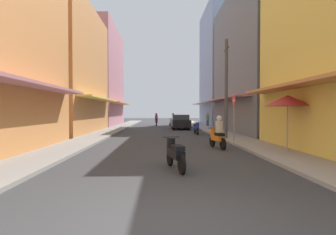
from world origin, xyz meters
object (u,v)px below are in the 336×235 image
Objects in this scene: street_sign_no_entry at (234,112)px; motorbike_white at (173,121)px; motorbike_maroon at (156,120)px; utility_pole at (226,89)px; motorbike_orange at (218,134)px; parked_car at (180,122)px; motorbike_black at (175,153)px; pedestrian_crossing at (208,120)px; motorbike_blue at (196,128)px; vendor_umbrella at (288,101)px.

motorbike_white is at bearing 98.58° from street_sign_no_entry.
motorbike_maroon is 17.68m from utility_pole.
motorbike_orange is at bearing -81.21° from motorbike_maroon.
motorbike_black is at bearing -94.71° from parked_car.
street_sign_no_entry is (2.54, -16.86, 1.01)m from motorbike_white.
pedestrian_crossing is 0.27× the size of utility_pole.
utility_pole is (-1.34, -14.11, 2.35)m from pedestrian_crossing.
motorbike_white is 0.28× the size of utility_pole.
parked_car is at bearing 92.95° from motorbike_orange.
motorbike_blue is at bearing 107.43° from utility_pole.
motorbike_maroon is at bearing 105.08° from utility_pole.
vendor_umbrella is (-0.15, -19.69, 1.39)m from pedestrian_crossing.
street_sign_no_entry is (1.19, -6.25, 1.21)m from motorbike_blue.
motorbike_black is at bearing -102.43° from pedestrian_crossing.
motorbike_black is 0.43× the size of parked_car.
motorbike_white is 20.72m from vendor_umbrella.
vendor_umbrella is 0.39× the size of utility_pole.
pedestrian_crossing reaches higher than motorbike_orange.
motorbike_white is at bearing 100.68° from vendor_umbrella.
parked_car is 0.66× the size of utility_pole.
motorbike_black is (-2.28, -4.57, -0.20)m from motorbike_orange.
motorbike_maroon is 23.26m from vendor_umbrella.
motorbike_black is 25.35m from motorbike_maroon.
motorbike_white is at bearing 97.43° from parked_car.
parked_car is at bearing -82.57° from motorbike_white.
pedestrian_crossing is at bearing -25.40° from motorbike_maroon.
motorbike_white is 2.91m from motorbike_maroon.
motorbike_maroon is (-1.91, 2.19, 0.00)m from motorbike_white.
motorbike_blue is at bearing 79.43° from motorbike_black.
motorbike_orange is 0.43× the size of parked_car.
motorbike_maroon is 0.74× the size of vendor_umbrella.
motorbike_blue is 0.29× the size of utility_pole.
motorbike_white is at bearing 87.56° from motorbike_black.
parked_car is at bearing -132.53° from pedestrian_crossing.
motorbike_orange is at bearing -126.07° from street_sign_no_entry.
motorbike_black is 7.30m from street_sign_no_entry.
motorbike_black is at bearing -119.32° from street_sign_no_entry.
pedestrian_crossing reaches higher than motorbike_black.
vendor_umbrella is at bearing -75.68° from motorbike_maroon.
pedestrian_crossing is 0.68× the size of vendor_umbrella.
motorbike_orange is 3.42m from vendor_umbrella.
parked_car is at bearing -69.21° from motorbike_maroon.
motorbike_maroon is 1.00× the size of motorbike_blue.
vendor_umbrella is at bearing -75.67° from motorbike_blue.
motorbike_orange is at bearing -109.22° from utility_pole.
utility_pole is (-1.19, 5.59, 0.96)m from vendor_umbrella.
utility_pole reaches higher than parked_car.
street_sign_no_entry reaches higher than pedestrian_crossing.
motorbike_white is at bearing 97.27° from motorbike_blue.
motorbike_maroon is at bearing 110.79° from parked_car.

